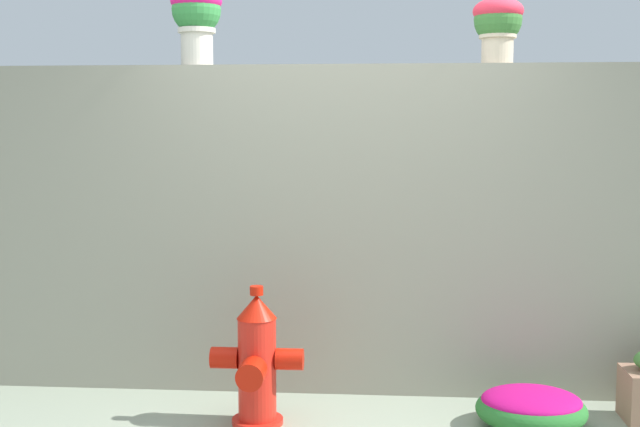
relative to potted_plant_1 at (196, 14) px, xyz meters
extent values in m
cube|color=gray|center=(0.92, 0.01, -1.34)|extent=(6.40, 0.30, 2.04)
cylinder|color=beige|center=(0.00, 0.00, -0.21)|extent=(0.20, 0.20, 0.24)
cylinder|color=beige|center=(0.00, 0.00, -0.10)|extent=(0.23, 0.23, 0.03)
sphere|color=#2E7B39|center=(0.00, 0.00, 0.03)|extent=(0.31, 0.31, 0.31)
ellipsoid|color=#C81666|center=(0.00, 0.00, 0.08)|extent=(0.32, 0.32, 0.17)
cylinder|color=beige|center=(1.85, 0.00, -0.23)|extent=(0.19, 0.19, 0.19)
cylinder|color=beige|center=(1.85, 0.00, -0.15)|extent=(0.22, 0.22, 0.03)
sphere|color=#377131|center=(1.85, 0.00, -0.06)|extent=(0.29, 0.29, 0.29)
ellipsoid|color=red|center=(1.85, 0.00, 0.00)|extent=(0.31, 0.31, 0.16)
cylinder|color=red|center=(0.47, -0.69, -2.35)|extent=(0.29, 0.29, 0.03)
cylinder|color=red|center=(0.47, -0.69, -2.06)|extent=(0.21, 0.21, 0.60)
cone|color=red|center=(0.47, -0.69, -1.70)|extent=(0.22, 0.22, 0.13)
cylinder|color=red|center=(0.47, -0.69, -1.61)|extent=(0.07, 0.07, 0.05)
cylinder|color=red|center=(0.29, -0.69, -1.99)|extent=(0.15, 0.12, 0.12)
cylinder|color=red|center=(0.66, -0.69, -1.99)|extent=(0.15, 0.12, 0.12)
cylinder|color=red|center=(0.47, -0.88, -2.02)|extent=(0.15, 0.17, 0.15)
ellipsoid|color=#29722D|center=(2.00, -0.64, -2.26)|extent=(0.61, 0.55, 0.23)
ellipsoid|color=#BD0F6A|center=(2.00, -0.64, -2.21)|extent=(0.55, 0.49, 0.13)
camera|label=1|loc=(1.18, -5.12, -0.71)|focal=46.01mm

